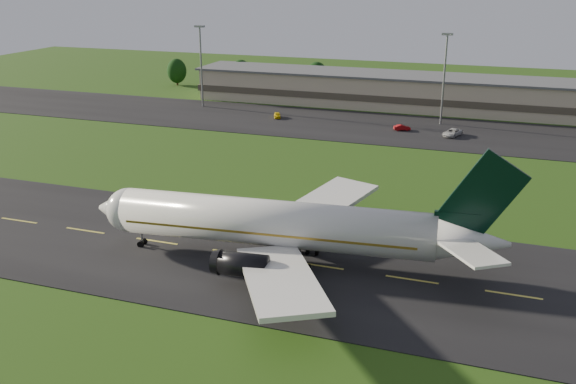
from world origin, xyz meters
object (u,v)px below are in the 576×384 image
(service_vehicle_c, at_px, (452,133))
(service_vehicle_b, at_px, (402,128))
(terminal, at_px, (455,95))
(light_mast_west, at_px, (201,57))
(light_mast_centre, at_px, (445,68))
(service_vehicle_a, at_px, (277,115))
(airliner, at_px, (281,225))

(service_vehicle_c, bearing_deg, service_vehicle_b, -168.18)
(terminal, relative_size, service_vehicle_b, 39.39)
(light_mast_west, relative_size, light_mast_centre, 1.00)
(light_mast_west, relative_size, service_vehicle_b, 5.53)
(service_vehicle_a, height_order, service_vehicle_c, service_vehicle_c)
(terminal, height_order, light_mast_west, light_mast_west)
(light_mast_centre, xyz_separation_m, service_vehicle_b, (-7.24, -9.06, -12.03))
(light_mast_centre, bearing_deg, light_mast_west, 180.00)
(service_vehicle_a, relative_size, service_vehicle_b, 1.02)
(terminal, relative_size, light_mast_centre, 7.13)
(airliner, height_order, light_mast_west, light_mast_west)
(airliner, relative_size, service_vehicle_a, 13.69)
(service_vehicle_c, bearing_deg, service_vehicle_a, -165.72)
(light_mast_centre, distance_m, service_vehicle_c, 16.39)
(light_mast_centre, bearing_deg, airliner, -97.02)
(airliner, height_order, terminal, airliner)
(light_mast_west, height_order, service_vehicle_a, light_mast_west)
(terminal, relative_size, service_vehicle_a, 38.71)
(airliner, height_order, service_vehicle_c, airliner)
(light_mast_west, relative_size, service_vehicle_a, 5.43)
(airliner, xyz_separation_m, service_vehicle_a, (-27.46, 73.53, -3.92))
(airliner, relative_size, light_mast_centre, 2.52)
(service_vehicle_a, distance_m, service_vehicle_c, 41.20)
(light_mast_west, xyz_separation_m, light_mast_centre, (60.00, 0.00, 0.00))
(airliner, bearing_deg, light_mast_centre, 77.39)
(service_vehicle_a, bearing_deg, light_mast_centre, -12.86)
(service_vehicle_c, bearing_deg, terminal, 115.10)
(light_mast_centre, relative_size, service_vehicle_c, 3.73)
(terminal, bearing_deg, service_vehicle_a, -149.76)
(airliner, distance_m, light_mast_west, 94.70)
(airliner, height_order, service_vehicle_b, airliner)
(airliner, relative_size, light_mast_west, 2.52)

